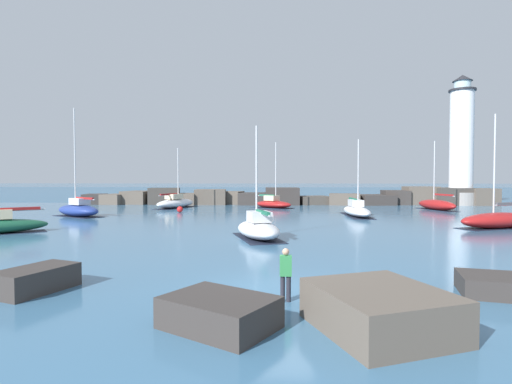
# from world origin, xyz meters

# --- Properties ---
(ground_plane) EXTENTS (600.00, 600.00, 0.00)m
(ground_plane) POSITION_xyz_m (0.00, 0.00, 0.00)
(ground_plane) COLOR #3D6B8E
(open_sea_beyond) EXTENTS (400.00, 116.00, 0.01)m
(open_sea_beyond) POSITION_xyz_m (0.00, 104.73, 0.00)
(open_sea_beyond) COLOR #2D5B7F
(open_sea_beyond) RESTS_ON ground
(breakwater_jetty) EXTENTS (59.41, 6.51, 2.59)m
(breakwater_jetty) POSITION_xyz_m (2.54, 44.62, 1.01)
(breakwater_jetty) COLOR #383330
(breakwater_jetty) RESTS_ON ground
(lighthouse) EXTENTS (4.23, 4.23, 18.33)m
(lighthouse) POSITION_xyz_m (26.22, 44.49, 8.20)
(lighthouse) COLOR gray
(lighthouse) RESTS_ON ground
(foreground_rocks) EXTENTS (17.32, 6.43, 1.04)m
(foreground_rocks) POSITION_xyz_m (0.77, -2.82, 0.45)
(foreground_rocks) COLOR #383330
(foreground_rocks) RESTS_ON ground
(sailboat_moored_0) EXTENTS (6.25, 5.14, 10.69)m
(sailboat_moored_0) POSITION_xyz_m (-19.48, 24.87, 0.70)
(sailboat_moored_0) COLOR navy
(sailboat_moored_0) RESTS_ON ground
(sailboat_moored_1) EXTENTS (2.20, 8.18, 7.60)m
(sailboat_moored_1) POSITION_xyz_m (8.12, 27.00, 0.57)
(sailboat_moored_1) COLOR white
(sailboat_moored_1) RESTS_ON ground
(sailboat_moored_2) EXTENTS (3.21, 7.03, 8.27)m
(sailboat_moored_2) POSITION_xyz_m (19.20, 35.14, 0.63)
(sailboat_moored_2) COLOR maroon
(sailboat_moored_2) RESTS_ON ground
(sailboat_moored_4) EXTENTS (3.81, 5.88, 7.06)m
(sailboat_moored_4) POSITION_xyz_m (-1.07, 11.34, 0.62)
(sailboat_moored_4) COLOR white
(sailboat_moored_4) RESTS_ON ground
(sailboat_moored_5) EXTENTS (7.19, 4.34, 8.54)m
(sailboat_moored_5) POSITION_xyz_m (16.81, 17.36, 0.61)
(sailboat_moored_5) COLOR maroon
(sailboat_moored_5) RESTS_ON ground
(sailboat_moored_6) EXTENTS (4.69, 7.85, 7.66)m
(sailboat_moored_6) POSITION_xyz_m (-12.77, 36.73, 0.66)
(sailboat_moored_6) COLOR white
(sailboat_moored_6) RESTS_ON ground
(sailboat_moored_7) EXTENTS (5.68, 5.24, 8.31)m
(sailboat_moored_7) POSITION_xyz_m (-0.34, 37.34, 0.57)
(sailboat_moored_7) COLOR maroon
(sailboat_moored_7) RESTS_ON ground
(mooring_buoy_orange_near) EXTENTS (0.66, 0.66, 0.86)m
(mooring_buoy_orange_near) POSITION_xyz_m (-10.59, 30.10, 0.33)
(mooring_buoy_orange_near) COLOR red
(mooring_buoy_orange_near) RESTS_ON ground
(person_on_rocks) EXTENTS (0.36, 0.22, 1.62)m
(person_on_rocks) POSITION_xyz_m (0.34, -1.46, 0.90)
(person_on_rocks) COLOR #282833
(person_on_rocks) RESTS_ON ground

